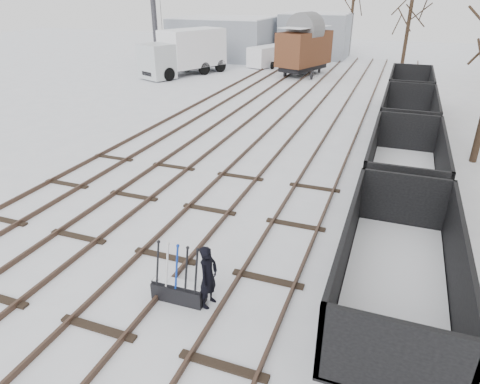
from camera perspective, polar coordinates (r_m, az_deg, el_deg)
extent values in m
plane|color=white|center=(12.33, -9.89, -8.56)|extent=(120.00, 120.00, 0.00)
cube|color=black|center=(26.62, -7.66, 10.62)|extent=(0.07, 52.00, 0.15)
cube|color=black|center=(25.99, -4.81, 10.39)|extent=(0.07, 52.00, 0.15)
cube|color=black|center=(17.09, -24.24, -0.33)|extent=(1.90, 0.20, 0.08)
cube|color=black|center=(25.38, -1.55, 10.10)|extent=(0.07, 52.00, 0.15)
cube|color=black|center=(24.90, 1.56, 9.80)|extent=(0.07, 52.00, 0.15)
cube|color=black|center=(15.24, -16.03, -2.07)|extent=(1.90, 0.20, 0.08)
cube|color=black|center=(24.46, 5.07, 9.41)|extent=(0.07, 52.00, 0.15)
cube|color=black|center=(24.13, 8.39, 9.02)|extent=(0.07, 52.00, 0.15)
cube|color=black|center=(13.79, -5.81, -4.17)|extent=(1.90, 0.20, 0.08)
cube|color=black|center=(23.87, 12.09, 8.54)|extent=(0.07, 52.00, 0.15)
cube|color=black|center=(23.72, 15.53, 8.07)|extent=(0.07, 52.00, 0.15)
cube|color=black|center=(12.90, 6.35, -6.48)|extent=(1.90, 0.20, 0.08)
cube|color=black|center=(23.66, 19.30, 7.51)|extent=(0.07, 52.00, 0.15)
cube|color=black|center=(23.69, 22.76, 6.98)|extent=(0.07, 52.00, 0.15)
cube|color=black|center=(12.67, 19.72, -8.66)|extent=(1.90, 0.20, 0.08)
cube|color=#99A1AD|center=(48.58, -2.10, 19.83)|extent=(10.00, 8.00, 4.00)
cube|color=white|center=(48.42, -2.14, 22.24)|extent=(9.80, 7.84, 0.10)
cube|color=#99A1AD|center=(49.80, 10.03, 19.86)|extent=(7.00, 6.00, 4.40)
cube|color=white|center=(49.64, 10.24, 22.44)|extent=(6.86, 5.88, 0.10)
cube|color=black|center=(10.67, -8.14, -13.06)|extent=(1.31, 0.45, 0.44)
cube|color=black|center=(10.52, -8.22, -12.04)|extent=(1.31, 0.33, 0.06)
cube|color=white|center=(10.50, -8.24, -11.87)|extent=(1.26, 0.29, 0.03)
cylinder|color=black|center=(10.44, -10.87, -9.27)|extent=(0.06, 0.32, 1.08)
cylinder|color=silver|center=(10.34, -9.65, -9.57)|extent=(0.06, 0.32, 1.08)
cylinder|color=#0B2E9B|center=(10.23, -8.40, -9.87)|extent=(0.06, 0.32, 1.08)
cylinder|color=black|center=(10.13, -7.12, -10.17)|extent=(0.06, 0.32, 1.08)
cylinder|color=black|center=(10.04, -5.81, -10.47)|extent=(0.06, 0.32, 1.08)
imported|color=black|center=(10.11, -4.25, -11.21)|extent=(0.46, 0.63, 1.59)
cube|color=black|center=(10.34, 19.63, -13.00)|extent=(1.90, 5.22, 0.40)
cube|color=black|center=(10.22, 19.79, -12.13)|extent=(2.37, 5.93, 0.12)
cube|color=black|center=(9.78, 13.83, -7.41)|extent=(0.10, 5.93, 1.58)
cube|color=black|center=(9.90, 27.08, -9.33)|extent=(0.10, 5.93, 1.58)
cube|color=white|center=(10.16, 19.88, -11.68)|extent=(2.14, 5.70, 0.06)
cylinder|color=black|center=(9.10, 11.50, -20.55)|extent=(0.12, 0.69, 0.69)
cylinder|color=black|center=(12.16, 24.98, -9.42)|extent=(0.12, 0.69, 0.69)
cube|color=black|center=(15.92, 20.68, 0.94)|extent=(1.90, 5.22, 0.40)
cube|color=black|center=(15.85, 20.79, 1.59)|extent=(2.37, 5.93, 0.12)
cube|color=black|center=(15.57, 17.09, 4.88)|extent=(0.10, 5.93, 1.58)
cube|color=black|center=(15.65, 25.36, 3.59)|extent=(0.10, 5.93, 1.58)
cube|color=white|center=(15.81, 20.85, 1.91)|extent=(2.14, 5.70, 0.06)
cylinder|color=black|center=(14.33, 15.97, -2.44)|extent=(0.12, 0.69, 0.69)
cylinder|color=black|center=(17.86, 24.16, 1.91)|extent=(0.12, 0.69, 0.69)
cube|color=black|center=(21.96, 21.17, 7.45)|extent=(1.90, 5.22, 0.40)
cube|color=black|center=(21.90, 21.25, 7.94)|extent=(2.37, 5.93, 0.12)
cube|color=black|center=(21.70, 18.57, 10.38)|extent=(0.10, 5.93, 1.58)
cube|color=black|center=(21.76, 24.58, 9.44)|extent=(0.10, 5.93, 1.58)
cube|color=white|center=(21.88, 21.29, 8.18)|extent=(2.14, 5.70, 0.06)
cylinder|color=black|center=(20.24, 17.87, 5.60)|extent=(0.12, 0.69, 0.69)
cylinder|color=black|center=(23.91, 23.75, 7.65)|extent=(0.12, 0.69, 0.69)
cube|color=black|center=(28.16, 21.45, 11.13)|extent=(1.90, 5.22, 0.40)
cube|color=black|center=(28.11, 21.51, 11.51)|extent=(2.37, 5.93, 0.12)
cube|color=black|center=(27.96, 19.41, 13.44)|extent=(0.10, 5.93, 1.58)
cube|color=black|center=(28.00, 24.13, 12.70)|extent=(0.10, 5.93, 1.58)
cube|color=white|center=(28.09, 21.55, 11.71)|extent=(2.14, 5.70, 0.06)
cylinder|color=black|center=(26.38, 18.91, 9.96)|extent=(0.12, 0.69, 0.69)
cylinder|color=black|center=(30.11, 23.50, 11.04)|extent=(0.12, 0.69, 0.69)
cube|color=black|center=(38.76, 8.40, 16.15)|extent=(3.40, 4.95, 0.41)
cube|color=#4E2A17|center=(38.54, 8.55, 18.42)|extent=(4.08, 5.70, 2.69)
cube|color=white|center=(38.38, 8.72, 20.94)|extent=(3.76, 5.37, 0.04)
cylinder|color=black|center=(37.49, 6.03, 15.48)|extent=(0.12, 0.72, 0.72)
cylinder|color=black|center=(40.19, 10.55, 15.88)|extent=(0.12, 0.72, 0.72)
cube|color=black|center=(38.88, -7.22, 16.12)|extent=(4.44, 7.99, 0.32)
cube|color=silver|center=(36.14, -9.55, 16.65)|extent=(3.22, 3.00, 2.68)
cube|color=white|center=(39.41, -6.75, 18.56)|extent=(4.69, 6.19, 3.01)
cube|color=white|center=(39.26, -6.87, 20.77)|extent=(4.60, 6.07, 0.04)
cylinder|color=black|center=(37.06, -10.93, 15.33)|extent=(0.32, 1.07, 1.07)
cylinder|color=black|center=(41.05, -3.70, 16.68)|extent=(0.32, 1.07, 1.07)
cube|color=white|center=(42.91, 3.74, 17.64)|extent=(3.24, 4.62, 1.74)
cube|color=white|center=(42.80, 3.78, 18.82)|extent=(3.16, 4.52, 0.04)
cylinder|color=black|center=(41.99, 1.97, 16.64)|extent=(0.21, 0.68, 0.68)
cylinder|color=black|center=(44.05, 5.39, 16.97)|extent=(0.21, 0.68, 0.68)
cube|color=#343339|center=(44.05, -10.92, 16.78)|extent=(2.59, 2.59, 0.89)
cylinder|color=#343339|center=(43.65, -11.38, 21.95)|extent=(0.49, 0.49, 8.87)
cylinder|color=black|center=(47.36, -8.57, 23.47)|extent=(0.04, 0.04, 4.99)
cylinder|color=black|center=(51.15, 14.58, 20.95)|extent=(0.30, 0.30, 6.78)
cylinder|color=black|center=(40.91, 21.28, 18.55)|extent=(0.30, 0.30, 5.97)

